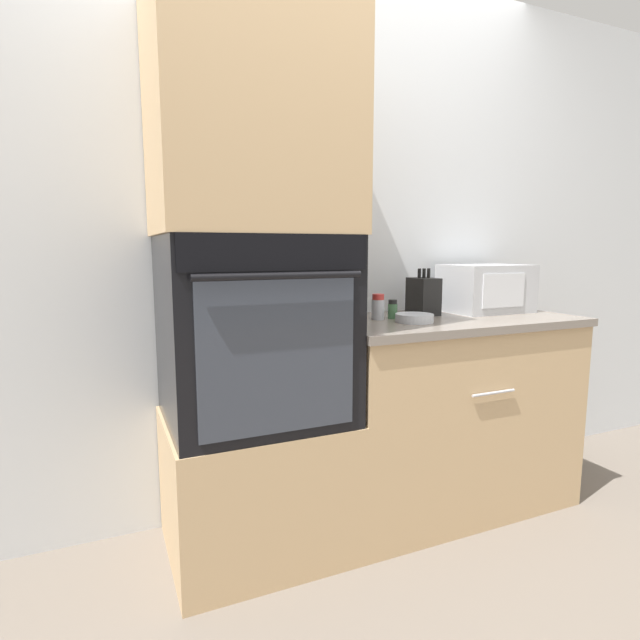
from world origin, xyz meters
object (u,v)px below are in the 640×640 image
object	(u,v)px
wall_oven	(254,329)
condiment_jar_near	(378,307)
microwave	(486,288)
bowl	(414,318)
knife_block	(423,296)
condiment_jar_mid	(393,309)

from	to	relation	value
wall_oven	condiment_jar_near	bearing A→B (deg)	6.49
microwave	bowl	distance (m)	0.57
microwave	knife_block	bearing A→B (deg)	176.39
knife_block	condiment_jar_near	bearing A→B (deg)	-168.90
wall_oven	condiment_jar_near	world-z (taller)	wall_oven
microwave	knife_block	size ratio (longest dim) A/B	1.83
knife_block	condiment_jar_near	xyz separation A→B (m)	(-0.28, -0.06, -0.03)
microwave	knife_block	distance (m)	0.36
wall_oven	condiment_jar_mid	distance (m)	0.67
microwave	condiment_jar_near	world-z (taller)	microwave
knife_block	wall_oven	bearing A→B (deg)	-172.02
microwave	knife_block	xyz separation A→B (m)	(-0.36, 0.02, -0.03)
microwave	bowl	world-z (taller)	microwave
microwave	condiment_jar_mid	bearing A→B (deg)	-176.22
microwave	bowl	bearing A→B (deg)	-162.86
knife_block	bowl	bearing A→B (deg)	-133.35
bowl	wall_oven	bearing A→B (deg)	174.67
condiment_jar_near	knife_block	bearing A→B (deg)	11.10
microwave	knife_block	world-z (taller)	microwave
microwave	condiment_jar_near	bearing A→B (deg)	-177.08
condiment_jar_near	condiment_jar_mid	world-z (taller)	condiment_jar_near
knife_block	condiment_jar_mid	xyz separation A→B (m)	(-0.21, -0.06, -0.05)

